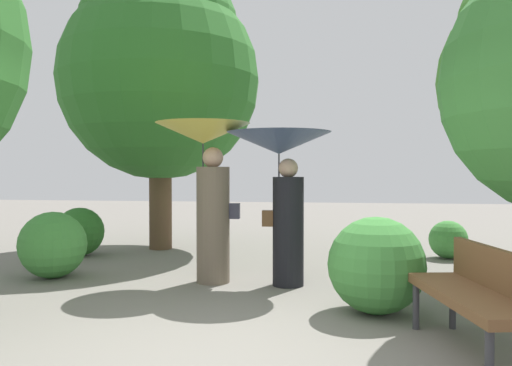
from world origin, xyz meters
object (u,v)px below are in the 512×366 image
person_right (282,170)px  tree_mid_left (160,66)px  person_left (207,171)px  park_bench (479,290)px

person_right → tree_mid_left: (-2.52, 2.72, 1.94)m
person_left → tree_mid_left: tree_mid_left is taller
person_right → park_bench: size_ratio=1.23×
person_left → tree_mid_left: bearing=23.0°
person_left → person_right: 0.97m
person_right → park_bench: 2.97m
park_bench → tree_mid_left: tree_mid_left is taller
tree_mid_left → person_left: bearing=-59.9°
person_right → park_bench: bearing=-148.7°
tree_mid_left → park_bench: bearing=-49.1°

